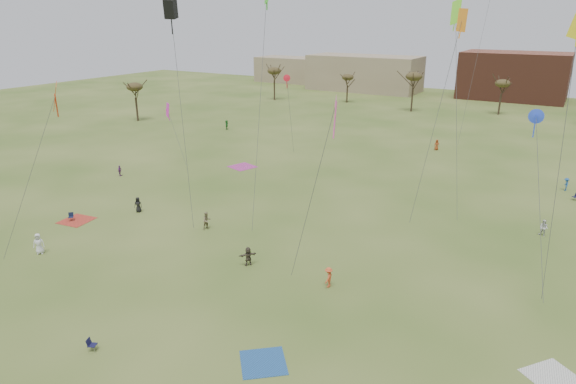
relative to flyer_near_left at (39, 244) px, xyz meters
The scene contains 23 objects.
ground 18.96m from the flyer_near_left, ahead, with size 260.00×260.00×0.00m, color #37561B.
flyer_near_left is the anchor object (origin of this frame).
spectator_fore_b 15.59m from the flyer_near_left, 51.83° to the left, with size 0.89×0.69×1.83m, color #7C6F4F.
spectator_fore_c 19.49m from the flyer_near_left, 23.96° to the left, with size 1.60×0.51×1.72m, color brown.
flyer_mid_a 12.03m from the flyer_near_left, 89.95° to the left, with size 0.84×0.55×1.72m, color black.
flyer_mid_b 26.78m from the flyer_near_left, 17.76° to the left, with size 1.10×0.63×1.71m, color #E3562A.
spectator_mid_d 23.68m from the flyer_near_left, 121.13° to the left, with size 0.87×0.36×1.49m, color #833C91.
spectator_mid_e 48.35m from the flyer_near_left, 35.30° to the left, with size 0.82×0.64×1.69m, color silver.
flyer_far_a 54.70m from the flyer_near_left, 109.10° to the left, with size 1.67×0.53×1.80m, color #287A2D.
flyer_far_b 60.40m from the flyer_near_left, 69.31° to the left, with size 0.85×0.55×1.74m, color #A0421B.
flyer_far_c 60.30m from the flyer_near_left, 47.63° to the left, with size 1.06×0.61×1.64m, color #215497.
blanket_red 7.88m from the flyer_near_left, 119.22° to the left, with size 3.01×3.01×0.03m, color #BB3625.
blanket_blue 26.25m from the flyer_near_left, ahead, with size 2.80×2.80×0.03m, color #235597.
blanket_cream 42.41m from the flyer_near_left, ahead, with size 2.94×2.94×0.03m, color silver.
blanket_plum 32.40m from the flyer_near_left, 90.62° to the left, with size 3.32×3.32×0.03m, color #B9398F.
camp_chair_left 7.85m from the flyer_near_left, 123.28° to the left, with size 0.74×0.74×0.87m.
camp_chair_center 17.35m from the flyer_near_left, 23.79° to the right, with size 0.70×0.68×0.87m.
camp_chair_right 58.66m from the flyer_near_left, 44.54° to the left, with size 0.74×0.74×0.87m.
kites_aloft 34.86m from the flyer_near_left, 55.59° to the left, with size 52.60×65.66×26.19m.
tree_line 81.84m from the flyer_near_left, 78.64° to the left, with size 117.44×49.32×8.91m.
building_tan 117.07m from the flyer_near_left, 97.90° to the left, with size 32.00×14.00×10.00m, color #937F60.
building_brick 123.33m from the flyer_near_left, 78.81° to the left, with size 26.00×16.00×12.00m, color brown.
building_tan_west 131.28m from the flyer_near_left, 110.56° to the left, with size 20.00×12.00×8.00m, color #937F60.
Camera 1 is at (21.75, -24.69, 20.57)m, focal length 30.96 mm.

